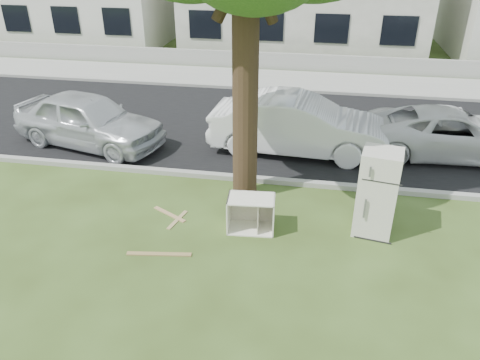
% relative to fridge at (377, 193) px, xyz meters
% --- Properties ---
extents(ground, '(120.00, 120.00, 0.00)m').
position_rel_fridge_xyz_m(ground, '(-2.34, -0.78, -0.88)').
color(ground, '#324317').
extents(road, '(120.00, 7.00, 0.01)m').
position_rel_fridge_xyz_m(road, '(-2.34, 5.22, -0.87)').
color(road, black).
rests_on(road, ground).
extents(kerb_near, '(120.00, 0.18, 0.12)m').
position_rel_fridge_xyz_m(kerb_near, '(-2.34, 1.67, -0.88)').
color(kerb_near, gray).
rests_on(kerb_near, ground).
extents(kerb_far, '(120.00, 0.18, 0.12)m').
position_rel_fridge_xyz_m(kerb_far, '(-2.34, 8.77, -0.88)').
color(kerb_far, gray).
rests_on(kerb_far, ground).
extents(sidewalk, '(120.00, 2.80, 0.01)m').
position_rel_fridge_xyz_m(sidewalk, '(-2.34, 10.22, -0.87)').
color(sidewalk, gray).
rests_on(sidewalk, ground).
extents(low_wall, '(120.00, 0.15, 0.70)m').
position_rel_fridge_xyz_m(low_wall, '(-2.34, 11.82, -0.53)').
color(low_wall, gray).
rests_on(low_wall, ground).
extents(fridge, '(0.83, 0.79, 1.76)m').
position_rel_fridge_xyz_m(fridge, '(0.00, 0.00, 0.00)').
color(fridge, beige).
rests_on(fridge, ground).
extents(cabinet, '(0.97, 0.64, 0.72)m').
position_rel_fridge_xyz_m(cabinet, '(-2.39, -0.33, -0.52)').
color(cabinet, beige).
rests_on(cabinet, ground).
extents(plank_a, '(1.21, 0.27, 0.02)m').
position_rel_fridge_xyz_m(plank_a, '(-3.94, -1.47, -0.87)').
color(plank_a, olive).
rests_on(plank_a, ground).
extents(plank_b, '(0.83, 0.52, 0.02)m').
position_rel_fridge_xyz_m(plank_b, '(-4.16, -0.11, -0.87)').
color(plank_b, tan).
rests_on(plank_b, ground).
extents(plank_c, '(0.25, 0.74, 0.02)m').
position_rel_fridge_xyz_m(plank_c, '(-3.94, -0.29, -0.87)').
color(plank_c, tan).
rests_on(plank_c, ground).
extents(car_center, '(4.75, 1.88, 1.54)m').
position_rel_fridge_xyz_m(car_center, '(-1.71, 3.55, -0.11)').
color(car_center, silver).
rests_on(car_center, ground).
extents(car_right, '(4.57, 2.27, 1.24)m').
position_rel_fridge_xyz_m(car_right, '(2.27, 4.06, -0.26)').
color(car_right, silver).
rests_on(car_right, ground).
extents(car_left, '(4.57, 2.72, 1.46)m').
position_rel_fridge_xyz_m(car_left, '(-7.41, 3.04, -0.15)').
color(car_left, '#B5B8BD').
rests_on(car_left, ground).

